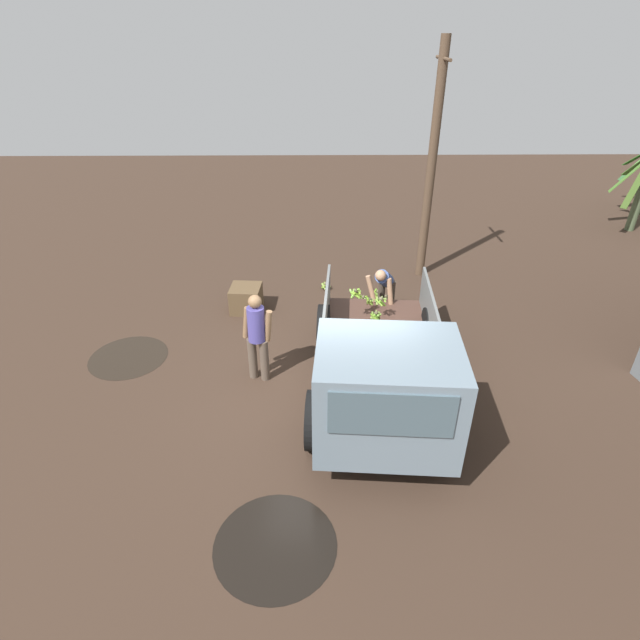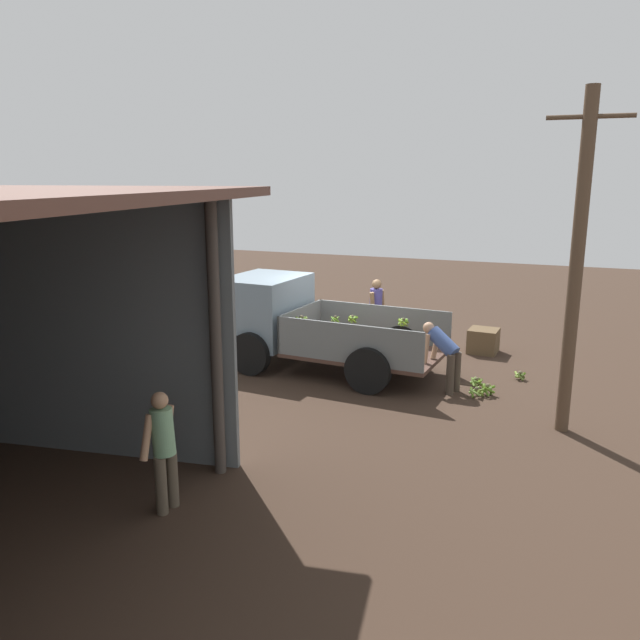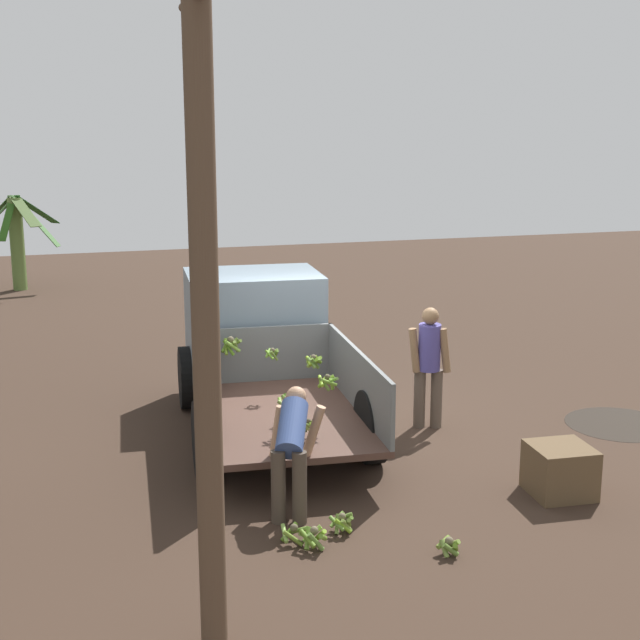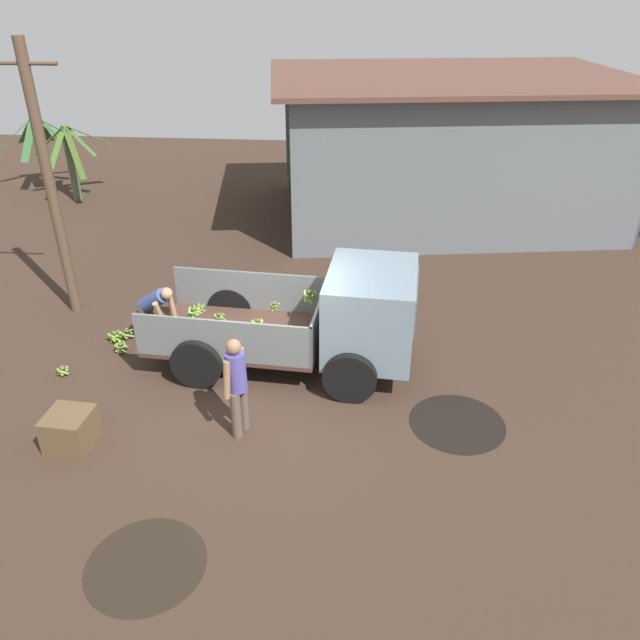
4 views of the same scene
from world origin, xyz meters
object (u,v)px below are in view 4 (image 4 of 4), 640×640
banana_bunch_on_ground_1 (121,347)px  banana_bunch_on_ground_2 (115,336)px  person_worker_loading (154,309)px  person_bystander_near_shed (308,208)px  banana_bunch_on_ground_0 (127,333)px  banana_bunch_on_ground_3 (63,370)px  person_foreground_visitor (237,383)px  wooden_crate_0 (70,429)px  cargo_truck (342,317)px  utility_pole (50,184)px

banana_bunch_on_ground_1 → banana_bunch_on_ground_2: 0.45m
person_worker_loading → person_bystander_near_shed: person_bystander_near_shed is taller
banana_bunch_on_ground_0 → banana_bunch_on_ground_2: (-0.18, -0.15, 0.02)m
banana_bunch_on_ground_2 → banana_bunch_on_ground_3: 1.30m
person_foreground_visitor → wooden_crate_0: bearing=29.8°
banana_bunch_on_ground_2 → wooden_crate_0: (0.48, -2.99, 0.15)m
cargo_truck → utility_pole: 6.22m
banana_bunch_on_ground_1 → banana_bunch_on_ground_2: size_ratio=0.92×
wooden_crate_0 → utility_pole: bearing=113.2°
banana_bunch_on_ground_3 → person_worker_loading: bearing=41.4°
person_worker_loading → wooden_crate_0: size_ratio=1.97×
person_bystander_near_shed → banana_bunch_on_ground_2: 6.58m
banana_bunch_on_ground_3 → person_bystander_near_shed: bearing=61.9°
utility_pole → banana_bunch_on_ground_3: size_ratio=22.20×
person_worker_loading → banana_bunch_on_ground_2: 1.07m
person_worker_loading → banana_bunch_on_ground_0: person_worker_loading is taller
cargo_truck → wooden_crate_0: cargo_truck is taller
cargo_truck → utility_pole: bearing=167.9°
person_worker_loading → banana_bunch_on_ground_0: bearing=-170.7°
utility_pole → person_foreground_visitor: utility_pole is taller
person_worker_loading → banana_bunch_on_ground_3: (-1.36, -1.20, -0.67)m
cargo_truck → banana_bunch_on_ground_1: size_ratio=17.55×
person_bystander_near_shed → banana_bunch_on_ground_1: (-2.94, -6.08, -0.73)m
utility_pole → person_worker_loading: utility_pole is taller
person_bystander_near_shed → banana_bunch_on_ground_3: size_ratio=6.38×
person_foreground_visitor → banana_bunch_on_ground_3: (-3.46, 1.27, -0.82)m
utility_pole → banana_bunch_on_ground_3: bearing=-71.0°
person_worker_loading → banana_bunch_on_ground_2: (-0.86, 0.01, -0.64)m
person_worker_loading → banana_bunch_on_ground_1: bearing=-126.3°
cargo_truck → wooden_crate_0: (-3.94, -2.52, -0.74)m
banana_bunch_on_ground_1 → banana_bunch_on_ground_3: bearing=-132.0°
person_worker_loading → person_foreground_visitor: bearing=-26.8°
cargo_truck → wooden_crate_0: 4.73m
person_foreground_visitor → person_worker_loading: size_ratio=1.29×
person_foreground_visitor → person_bystander_near_shed: 8.18m
banana_bunch_on_ground_3 → banana_bunch_on_ground_1: bearing=48.0°
banana_bunch_on_ground_2 → banana_bunch_on_ground_3: (-0.50, -1.20, -0.02)m
cargo_truck → person_bystander_near_shed: 6.30m
banana_bunch_on_ground_3 → wooden_crate_0: bearing=-61.4°
banana_bunch_on_ground_0 → banana_bunch_on_ground_3: size_ratio=1.28×
banana_bunch_on_ground_2 → wooden_crate_0: size_ratio=0.46×
banana_bunch_on_ground_2 → banana_bunch_on_ground_3: bearing=-112.5°
person_foreground_visitor → banana_bunch_on_ground_3: size_ratio=6.92×
banana_bunch_on_ground_0 → person_worker_loading: bearing=-13.5°
person_foreground_visitor → banana_bunch_on_ground_0: person_foreground_visitor is taller
utility_pole → banana_bunch_on_ground_1: size_ratio=19.51×
banana_bunch_on_ground_3 → banana_bunch_on_ground_2: bearing=67.5°
utility_pole → banana_bunch_on_ground_1: 3.44m
banana_bunch_on_ground_1 → wooden_crate_0: (0.23, -2.62, 0.16)m
banana_bunch_on_ground_1 → utility_pole: bearing=134.9°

